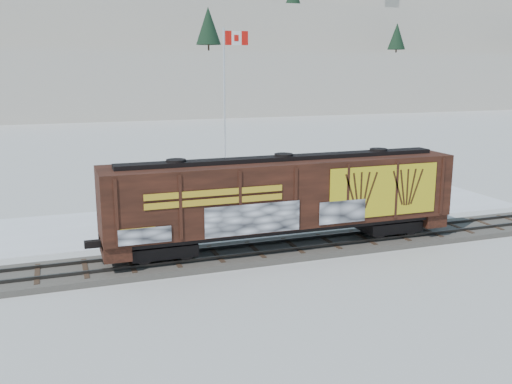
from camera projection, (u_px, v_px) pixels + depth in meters
name	position (u px, v px, depth m)	size (l,w,h in m)	color
ground	(255.00, 255.00, 27.92)	(500.00, 500.00, 0.00)	white
rail_track	(255.00, 252.00, 27.89)	(50.00, 3.40, 0.43)	#59544C
parking_strip	(214.00, 218.00, 34.82)	(40.00, 8.00, 0.03)	white
hillside	(81.00, 48.00, 153.49)	(360.00, 110.00, 93.00)	white
hopper_railcar	(283.00, 196.00, 27.78)	(17.46, 3.06, 4.41)	black
flagpole	(226.00, 131.00, 42.22)	(2.30, 0.90, 11.80)	silver
car_silver	(151.00, 211.00, 33.14)	(1.89, 4.69, 1.60)	silver
car_white	(184.00, 212.00, 33.49)	(1.45, 4.17, 1.37)	white
car_dark	(306.00, 202.00, 35.66)	(2.10, 5.16, 1.50)	black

